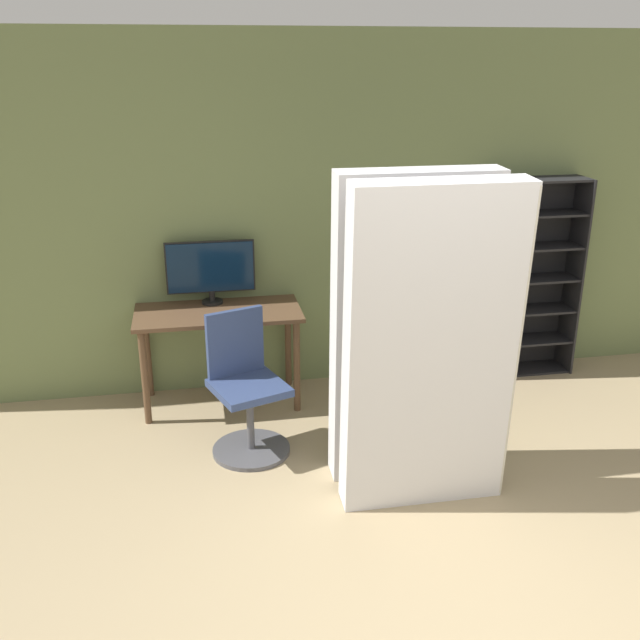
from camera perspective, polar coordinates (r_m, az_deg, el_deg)
name	(u,v)px	position (r m, az deg, el deg)	size (l,w,h in m)	color
wall_back	(349,215)	(5.55, 2.36, 8.38)	(8.00, 0.06, 2.70)	#6B7A4C
desk	(219,325)	(5.32, -8.11, -0.39)	(1.21, 0.58, 0.75)	brown
monitor	(211,269)	(5.38, -8.75, 4.08)	(0.66, 0.16, 0.48)	black
office_chair	(246,396)	(4.76, -5.94, -6.09)	(0.56, 0.56, 0.95)	#4C4C51
bookshelf	(515,280)	(6.00, 15.34, 3.10)	(0.82, 0.30, 1.62)	black
mattress_near	(432,352)	(4.00, 8.92, -2.54)	(0.96, 0.30, 1.92)	silver
mattress_far	(413,330)	(4.30, 7.42, -0.79)	(0.96, 0.26, 1.92)	silver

